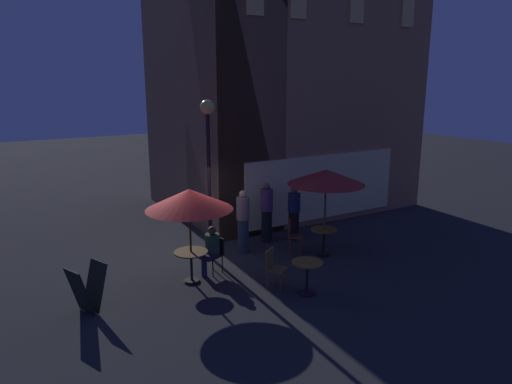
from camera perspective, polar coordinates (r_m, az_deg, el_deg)
name	(u,v)px	position (r m, az deg, el deg)	size (l,w,h in m)	color
ground_plane	(188,268)	(12.45, -8.18, -9.02)	(60.00, 60.00, 0.00)	#25262A
cafe_building	(269,83)	(16.55, 1.58, 12.93)	(8.46, 6.26, 9.18)	#9A6D4E
street_lamp_near_corner	(208,142)	(12.27, -5.73, 5.90)	(0.37, 0.37, 4.21)	black
menu_sandwich_board	(87,289)	(10.58, -19.49, -10.82)	(0.83, 0.76, 1.01)	black
cafe_table_0	(191,259)	(11.44, -7.74, -7.93)	(0.80, 0.80, 0.77)	black
cafe_table_1	(324,236)	(13.17, 8.12, -5.26)	(0.72, 0.72, 0.75)	black
cafe_table_2	(307,271)	(10.84, 6.13, -9.36)	(0.71, 0.71, 0.76)	black
patio_umbrella_0	(189,200)	(11.00, -7.98, -0.91)	(2.02, 2.02, 2.27)	black
patio_umbrella_1	(326,177)	(12.74, 8.36, 1.74)	(2.06, 2.06, 2.39)	black
cafe_chair_0	(215,251)	(11.99, -4.92, -7.07)	(0.54, 0.54, 0.89)	black
cafe_chair_1	(293,233)	(13.20, 4.39, -4.95)	(0.54, 0.54, 0.93)	brown
cafe_chair_2	(273,265)	(11.11, 2.05, -8.70)	(0.56, 0.56, 0.91)	brown
patron_seated_0	(211,247)	(11.84, -5.41, -6.56)	(0.54, 0.46, 1.21)	#252345
patron_standing_1	(243,222)	(13.10, -1.55, -3.57)	(0.36, 0.36, 1.78)	#293543
patron_standing_2	(294,213)	(14.27, 4.54, -2.54)	(0.37, 0.37, 1.62)	black
patron_standing_3	(267,212)	(13.99, 1.28, -2.46)	(0.37, 0.37, 1.78)	black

